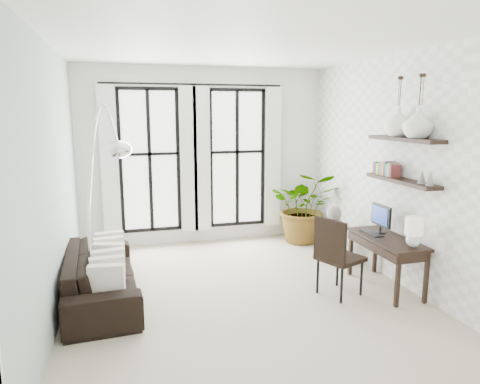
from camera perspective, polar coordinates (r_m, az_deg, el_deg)
name	(u,v)px	position (r m, az deg, el deg)	size (l,w,h in m)	color
floor	(241,293)	(5.92, 0.17, -13.29)	(5.00, 5.00, 0.00)	#BFB698
ceiling	(241,45)	(5.48, 0.19, 19.02)	(5.00, 5.00, 0.00)	white
wall_left	(52,183)	(5.34, -23.78, 1.11)	(5.00, 5.00, 0.00)	#9BADA6
wall_right	(394,169)	(6.45, 19.86, 2.85)	(5.00, 5.00, 0.00)	white
wall_back	(205,157)	(7.89, -4.70, 4.73)	(4.50, 4.50, 0.00)	white
windows	(195,159)	(7.79, -6.04, 4.34)	(3.26, 0.13, 2.65)	white
wall_shelves	(401,163)	(6.08, 20.63, 3.59)	(0.25, 1.30, 0.60)	black
sofa	(101,275)	(5.91, -18.04, -10.54)	(2.19, 0.86, 0.64)	black
throw_pillows	(108,261)	(5.84, -17.15, -8.85)	(0.40, 1.52, 0.40)	beige
plant	(304,207)	(8.04, 8.58, -1.95)	(1.21, 1.05, 1.34)	#2D7228
desk	(389,241)	(6.12, 19.26, -6.23)	(0.52, 1.23, 1.12)	black
desk_chair	(336,252)	(5.75, 12.64, -7.83)	(0.66, 0.66, 1.06)	black
arc_lamp	(103,163)	(5.51, -17.78, 3.74)	(0.76, 0.58, 2.51)	silver
buddha	(333,237)	(7.25, 12.30, -5.85)	(0.50, 0.50, 0.90)	gray
vase_a	(418,123)	(5.82, 22.64, 8.49)	(0.37, 0.37, 0.38)	white
vase_b	(398,122)	(6.14, 20.34, 8.71)	(0.37, 0.37, 0.38)	white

